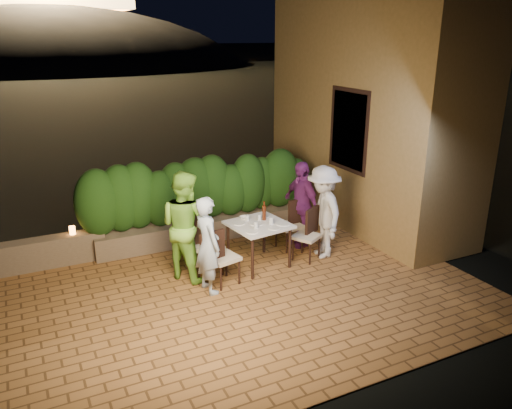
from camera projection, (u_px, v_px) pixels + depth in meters
ground at (248, 294)px, 7.55m from camera, size 400.00×400.00×0.00m
terrace_floor at (235, 283)px, 8.00m from camera, size 7.00×6.00×0.15m
building_wall at (369, 98)px, 9.93m from camera, size 1.60×5.00×5.00m
window_pane at (350, 130)px, 9.34m from camera, size 0.08×1.00×1.40m
window_frame at (349, 130)px, 9.34m from camera, size 0.06×1.15×1.55m
planter at (207, 228)px, 9.52m from camera, size 4.20×0.55×0.40m
hedge at (205, 190)px, 9.28m from camera, size 4.00×0.70×1.10m
parapet at (37, 254)px, 8.26m from camera, size 2.20×0.30×0.50m
hill at (55, 101)px, 60.71m from camera, size 52.00×40.00×22.00m
dining_table at (259, 244)px, 8.33m from camera, size 1.02×1.02×0.75m
plate_nw at (252, 232)px, 7.86m from camera, size 0.21×0.21×0.01m
plate_sw at (239, 223)px, 8.21m from camera, size 0.22×0.22×0.01m
plate_ne at (283, 224)px, 8.19m from camera, size 0.24×0.24×0.01m
plate_se at (263, 216)px, 8.52m from camera, size 0.20×0.20×0.01m
plate_centre at (257, 223)px, 8.20m from camera, size 0.24×0.24×0.01m
plate_front at (274, 228)px, 8.00m from camera, size 0.20×0.20×0.01m
glass_nw at (256, 225)px, 7.99m from camera, size 0.07×0.07×0.12m
glass_sw at (248, 218)px, 8.33m from camera, size 0.06×0.06×0.10m
glass_ne at (271, 221)px, 8.16m from camera, size 0.07×0.07×0.12m
glass_se at (259, 217)px, 8.35m from camera, size 0.06×0.06×0.10m
beer_bottle at (264, 211)px, 8.32m from camera, size 0.06×0.06×0.33m
bowl at (244, 217)px, 8.43m from camera, size 0.16×0.16×0.04m
chair_left_front at (223, 256)px, 7.69m from camera, size 0.51×0.51×0.92m
chair_left_back at (208, 243)px, 8.06m from camera, size 0.55×0.55×1.02m
chair_right_front at (306, 235)px, 8.54m from camera, size 0.56×0.56×0.88m
chair_right_back at (289, 225)px, 8.98m from camera, size 0.46×0.46×0.91m
diner_blue at (208, 245)px, 7.37m from camera, size 0.43×0.59×1.50m
diner_green at (185, 225)px, 7.78m from camera, size 1.00×1.07×1.75m
diner_white at (323, 212)px, 8.56m from camera, size 0.77×1.13×1.62m
diner_purple at (301, 204)px, 9.04m from camera, size 0.47×0.96×1.58m
parapet_lamp at (72, 230)px, 8.41m from camera, size 0.10×0.10×0.14m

